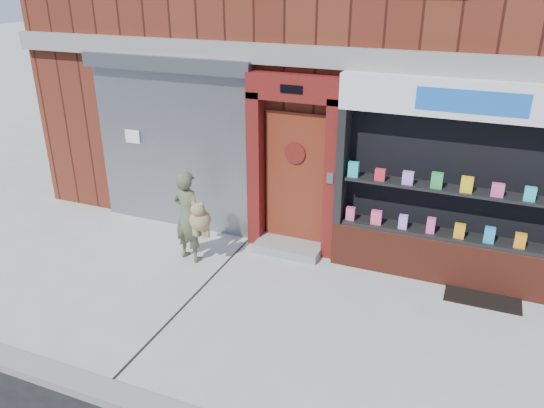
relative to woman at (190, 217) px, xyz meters
The scene contains 6 objects.
ground 2.40m from the woman, 22.44° to the right, with size 80.00×80.00×0.00m, color #9E9E99.
shutter_bay 1.68m from the woman, 130.31° to the left, with size 3.10×0.30×3.04m.
red_door_bay 1.81m from the woman, 36.26° to the left, with size 1.52×0.58×2.90m.
pharmacy_bay 4.01m from the woman, 13.79° to the left, with size 3.50×0.41×3.00m.
woman is the anchor object (origin of this frame).
doormat 4.52m from the woman, ahead, with size 1.04×0.73×0.03m, color black.
Camera 1 is at (1.92, -5.60, 4.27)m, focal length 35.00 mm.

